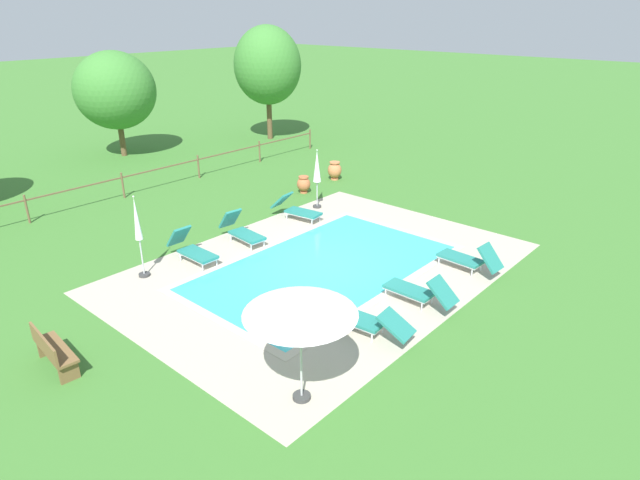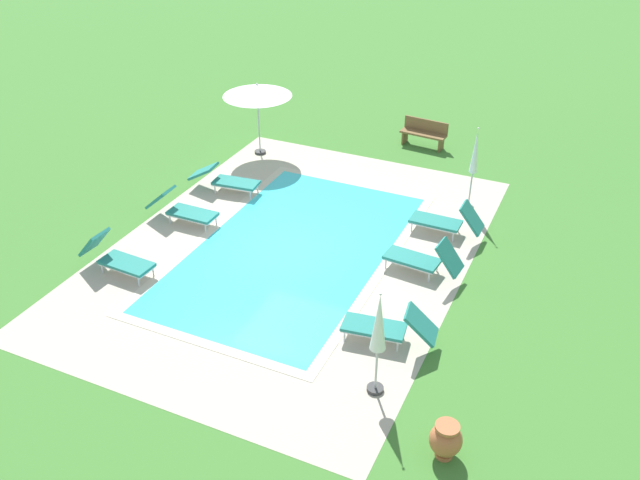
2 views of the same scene
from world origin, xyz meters
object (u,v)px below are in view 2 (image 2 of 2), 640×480
at_px(sun_lounger_north_mid, 183,209).
at_px(terracotta_urn_near_fence, 446,440).
at_px(patio_umbrella_open_foreground, 257,91).
at_px(wooden_bench_lawn_side, 424,132).
at_px(sun_lounger_south_near_corner, 446,221).
at_px(sun_lounger_south_mid, 117,258).
at_px(sun_lounger_north_end, 226,180).
at_px(patio_umbrella_closed_row_west, 379,328).
at_px(patio_umbrella_closed_row_mid_west, 474,160).
at_px(sun_lounger_north_far, 423,259).
at_px(sun_lounger_north_near_steps, 387,327).

bearing_deg(sun_lounger_north_mid, terracotta_urn_near_fence, 60.56).
bearing_deg(patio_umbrella_open_foreground, wooden_bench_lawn_side, 120.87).
relative_size(sun_lounger_north_mid, sun_lounger_south_near_corner, 1.05).
relative_size(sun_lounger_south_mid, wooden_bench_lawn_side, 1.25).
bearing_deg(sun_lounger_north_end, terracotta_urn_near_fence, 50.95).
height_order(patio_umbrella_closed_row_west, patio_umbrella_closed_row_mid_west, patio_umbrella_closed_row_mid_west).
height_order(sun_lounger_south_near_corner, sun_lounger_south_mid, sun_lounger_south_near_corner).
distance_m(sun_lounger_south_mid, wooden_bench_lawn_side, 10.98).
xyz_separation_m(sun_lounger_south_near_corner, wooden_bench_lawn_side, (-5.17, -2.19, 0.07)).
distance_m(sun_lounger_north_mid, patio_umbrella_closed_row_mid_west, 7.81).
height_order(patio_umbrella_closed_row_mid_west, wooden_bench_lawn_side, patio_umbrella_closed_row_mid_west).
bearing_deg(sun_lounger_north_mid, wooden_bench_lawn_side, 149.86).
height_order(sun_lounger_north_far, patio_umbrella_open_foreground, patio_umbrella_open_foreground).
xyz_separation_m(patio_umbrella_open_foreground, wooden_bench_lawn_side, (-2.75, 4.59, -1.62)).
xyz_separation_m(sun_lounger_north_end, patio_umbrella_closed_row_west, (5.82, 6.76, 1.14)).
bearing_deg(patio_umbrella_closed_row_mid_west, sun_lounger_south_mid, -46.59).
distance_m(patio_umbrella_closed_row_mid_west, terracotta_urn_near_fence, 8.84).
height_order(patio_umbrella_closed_row_west, terracotta_urn_near_fence, patio_umbrella_closed_row_west).
xyz_separation_m(sun_lounger_north_far, patio_umbrella_open_foreground, (-4.39, -6.77, 1.69)).
bearing_deg(patio_umbrella_open_foreground, sun_lounger_south_mid, 1.65).
distance_m(sun_lounger_north_far, patio_umbrella_closed_row_west, 4.28).
bearing_deg(sun_lounger_south_mid, sun_lounger_south_near_corner, 126.66).
distance_m(sun_lounger_north_far, sun_lounger_south_near_corner, 1.96).
bearing_deg(terracotta_urn_near_fence, sun_lounger_north_mid, -119.44).
bearing_deg(sun_lounger_south_near_corner, patio_umbrella_closed_row_west, 3.51).
bearing_deg(wooden_bench_lawn_side, sun_lounger_north_mid, -30.14).
bearing_deg(sun_lounger_north_mid, sun_lounger_north_end, 176.57).
height_order(sun_lounger_north_end, wooden_bench_lawn_side, wooden_bench_lawn_side).
bearing_deg(sun_lounger_north_near_steps, sun_lounger_south_near_corner, -178.95).
distance_m(wooden_bench_lawn_side, terracotta_urn_near_fence, 12.92).
xyz_separation_m(sun_lounger_north_mid, wooden_bench_lawn_side, (-7.44, 4.32, 0.09)).
xyz_separation_m(sun_lounger_south_mid, patio_umbrella_closed_row_mid_west, (-6.43, 6.80, 1.11)).
bearing_deg(wooden_bench_lawn_side, sun_lounger_north_near_steps, 13.03).
distance_m(sun_lounger_north_far, sun_lounger_south_mid, 7.18).
xyz_separation_m(sun_lounger_north_mid, patio_umbrella_closed_row_west, (3.82, 6.88, 1.12)).
relative_size(sun_lounger_south_near_corner, sun_lounger_south_mid, 0.97).
distance_m(patio_umbrella_closed_row_west, wooden_bench_lawn_side, 11.59).
bearing_deg(wooden_bench_lawn_side, sun_lounger_north_end, -37.65).
xyz_separation_m(sun_lounger_north_end, terracotta_urn_near_fence, (6.79, 8.37, 0.03)).
height_order(sun_lounger_south_mid, patio_umbrella_closed_row_mid_west, patio_umbrella_closed_row_mid_west).
bearing_deg(sun_lounger_north_mid, sun_lounger_south_near_corner, 109.19).
height_order(sun_lounger_north_far, patio_umbrella_closed_row_west, patio_umbrella_closed_row_west).
height_order(sun_lounger_south_mid, terracotta_urn_near_fence, sun_lounger_south_mid).
height_order(sun_lounger_north_end, terracotta_urn_near_fence, sun_lounger_north_end).
xyz_separation_m(sun_lounger_north_far, sun_lounger_south_mid, (2.93, -6.56, -0.00)).
bearing_deg(wooden_bench_lawn_side, patio_umbrella_open_foreground, -59.13).
height_order(sun_lounger_north_mid, wooden_bench_lawn_side, sun_lounger_north_mid).
xyz_separation_m(sun_lounger_south_near_corner, patio_umbrella_closed_row_mid_west, (-1.54, 0.22, 1.11)).
xyz_separation_m(sun_lounger_north_end, patio_umbrella_closed_row_mid_west, (-1.81, 6.61, 1.14)).
distance_m(sun_lounger_north_near_steps, sun_lounger_north_mid, 7.01).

